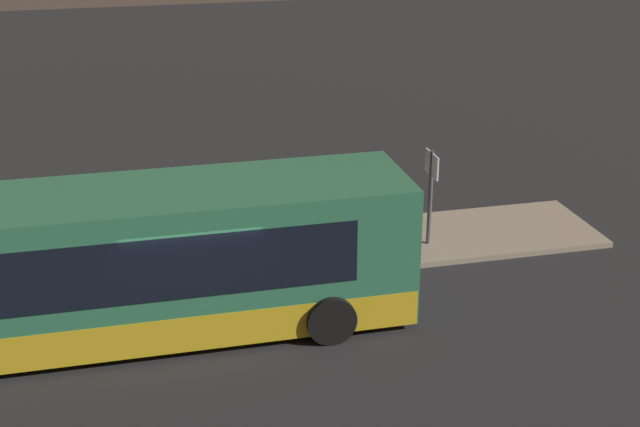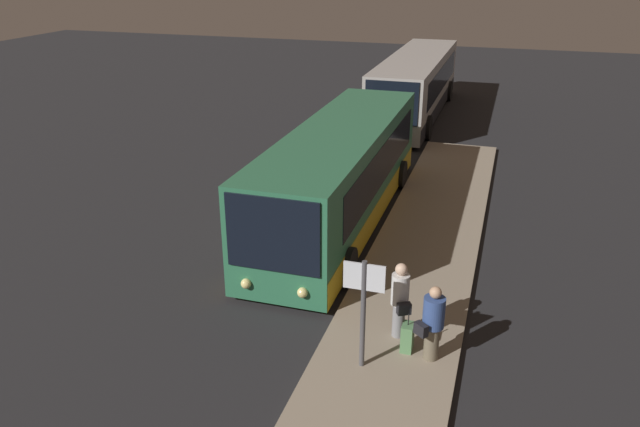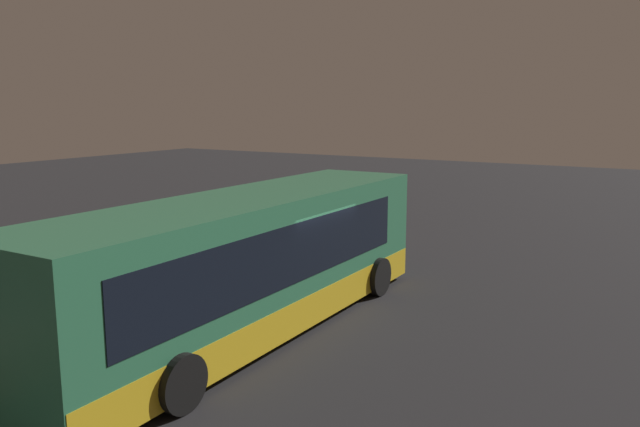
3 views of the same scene
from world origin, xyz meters
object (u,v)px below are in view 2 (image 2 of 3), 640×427
Objects in this scene: bus_lead at (341,175)px; passenger_boarding at (433,322)px; sign_post at (364,299)px; suitcase at (407,337)px; bus_second at (416,86)px; passenger_waiting at (400,298)px.

bus_lead is 6.88× the size of passenger_boarding.
sign_post is at bearing 64.92° from passenger_boarding.
passenger_boarding is 0.71× the size of sign_post.
passenger_boarding is at bearing 73.88° from suitcase.
sign_post is (20.67, 2.40, 0.15)m from bus_second.
sign_post is at bearing -44.58° from suitcase.
bus_second is 19.69m from passenger_waiting.
passenger_waiting reaches higher than suitcase.
passenger_boarding is (20.05, 3.63, -0.49)m from bus_second.
sign_post is (7.00, 2.40, 0.18)m from bus_lead.
bus_lead is at bearing -161.11° from sign_post.
passenger_waiting is (-0.58, -0.75, 0.06)m from passenger_boarding.
bus_second is 7.70× the size of passenger_boarding.
sign_post is at bearing 39.05° from passenger_waiting.
sign_post is (1.20, -0.49, 0.57)m from passenger_waiting.
sign_post reaches higher than passenger_boarding.
bus_lead is 7.40m from sign_post.
passenger_boarding is at bearing 29.64° from bus_lead.
sign_post reaches higher than passenger_waiting.
suitcase is 0.37× the size of sign_post.
bus_second reaches higher than suitcase.
passenger_boarding is 1.52m from sign_post.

